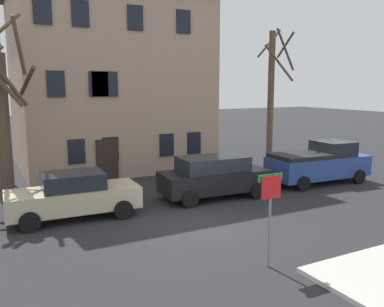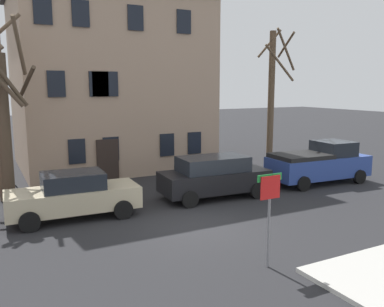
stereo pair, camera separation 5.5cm
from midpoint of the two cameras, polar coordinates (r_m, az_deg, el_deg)
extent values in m
plane|color=#262628|center=(14.07, 0.70, -10.10)|extent=(120.00, 120.00, 0.00)
cube|color=tan|center=(24.93, -11.73, 9.46)|extent=(10.20, 8.51, 9.60)
cube|color=#2D231E|center=(20.72, -11.83, -0.92)|extent=(1.10, 0.12, 2.10)
cube|color=black|center=(20.29, -15.93, 0.27)|extent=(0.80, 0.08, 1.20)
cube|color=black|center=(20.69, -11.39, 0.62)|extent=(0.80, 0.08, 1.20)
cube|color=black|center=(21.74, -3.63, 1.21)|extent=(0.80, 0.08, 1.20)
cube|color=black|center=(22.46, 0.22, 1.49)|extent=(0.80, 0.08, 1.20)
cube|color=black|center=(19.91, -18.60, 9.23)|extent=(0.80, 0.08, 1.20)
cube|color=black|center=(20.31, -13.22, 9.46)|extent=(0.80, 0.08, 1.20)
cube|color=black|center=(20.35, -12.84, 9.47)|extent=(0.80, 0.08, 1.20)
cube|color=black|center=(20.47, -11.54, 9.52)|extent=(0.80, 0.08, 1.20)
cube|color=black|center=(20.12, -20.32, 18.30)|extent=(0.80, 0.08, 1.20)
cube|color=black|center=(20.42, -15.46, 18.40)|extent=(0.80, 0.08, 1.20)
cube|color=black|center=(21.17, -8.04, 18.31)|extent=(0.80, 0.08, 1.20)
cube|color=black|center=(22.20, -1.27, 17.97)|extent=(0.80, 0.08, 1.20)
cylinder|color=brown|center=(18.06, -23.18, 13.66)|extent=(0.67, 1.91, 2.20)
cylinder|color=#4C3D2D|center=(17.71, -24.89, 2.98)|extent=(0.47, 0.47, 5.96)
cylinder|color=#4C3D2D|center=(16.90, -24.97, 9.80)|extent=(1.62, 0.34, 2.32)
cylinder|color=#4C3D2D|center=(17.88, -22.24, 9.22)|extent=(0.55, 2.03, 1.28)
cylinder|color=brown|center=(23.93, 10.87, 7.28)|extent=(0.37, 0.37, 7.74)
cylinder|color=brown|center=(24.42, 12.90, 14.59)|extent=(0.45, 1.73, 1.31)
cylinder|color=brown|center=(24.64, 10.65, 14.88)|extent=(1.34, 0.62, 1.61)
cylinder|color=brown|center=(23.52, 12.89, 13.99)|extent=(1.78, 0.67, 2.20)
cylinder|color=brown|center=(23.18, 12.04, 12.30)|extent=(1.81, 0.48, 1.98)
cube|color=#C6B793|center=(15.29, -16.32, -6.12)|extent=(4.66, 1.95, 0.77)
cube|color=#1E232B|center=(15.13, -16.43, -3.66)|extent=(2.18, 1.64, 0.58)
cylinder|color=black|center=(16.51, -11.37, -6.08)|extent=(0.69, 0.25, 0.68)
cylinder|color=black|center=(14.88, -9.70, -7.76)|extent=(0.69, 0.25, 0.68)
cylinder|color=black|center=(16.09, -22.30, -7.03)|extent=(0.69, 0.25, 0.68)
cylinder|color=black|center=(14.41, -21.89, -8.90)|extent=(0.69, 0.25, 0.68)
cube|color=black|center=(17.35, 3.09, -3.79)|extent=(4.71, 2.14, 0.84)
cube|color=#1E232B|center=(17.16, 2.84, -1.45)|extent=(2.95, 1.81, 0.62)
cylinder|color=black|center=(18.98, 5.99, -3.91)|extent=(0.69, 0.26, 0.68)
cylinder|color=black|center=(17.44, 9.09, -5.18)|extent=(0.69, 0.26, 0.68)
cylinder|color=black|center=(17.64, -2.86, -4.90)|extent=(0.69, 0.26, 0.68)
cylinder|color=black|center=(15.98, -0.39, -6.41)|extent=(0.69, 0.26, 0.68)
cube|color=#2D4799|center=(20.89, 17.15, -1.72)|extent=(5.14, 2.25, 0.99)
cube|color=#1E232B|center=(21.36, 19.07, 0.73)|extent=(1.70, 1.83, 0.70)
cube|color=black|center=(20.06, 14.87, -0.32)|extent=(2.72, 2.05, 0.20)
cylinder|color=black|center=(22.84, 18.64, -2.08)|extent=(0.69, 0.26, 0.68)
cylinder|color=black|center=(21.47, 22.27, -3.01)|extent=(0.69, 0.26, 0.68)
cylinder|color=black|center=(20.67, 11.69, -2.95)|extent=(0.69, 0.26, 0.68)
cylinder|color=black|center=(19.15, 15.22, -4.08)|extent=(0.69, 0.26, 0.68)
cylinder|color=slate|center=(10.86, 10.66, -9.41)|extent=(0.07, 0.07, 2.45)
cube|color=red|center=(10.58, 10.88, -4.68)|extent=(0.60, 0.03, 0.60)
cube|color=#1E8C38|center=(10.56, 10.79, -3.32)|extent=(0.76, 0.02, 0.18)
torus|color=black|center=(18.72, -24.33, -4.86)|extent=(0.71, 0.09, 0.71)
camera|label=1|loc=(0.03, -90.09, -0.02)|focal=38.08mm
camera|label=2|loc=(0.03, 89.91, 0.02)|focal=38.08mm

